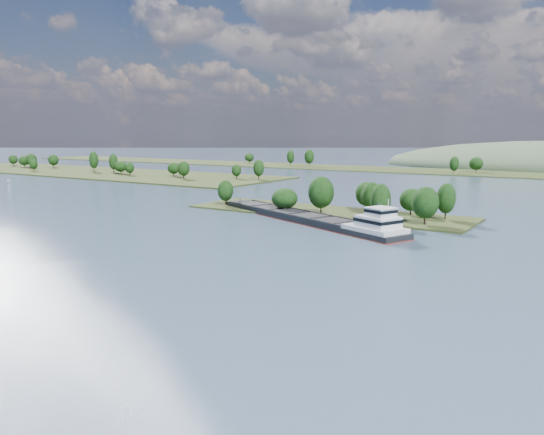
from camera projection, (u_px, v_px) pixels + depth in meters
The scene contains 6 objects.
ground at pixel (217, 242), 135.39m from camera, with size 1800.00×1800.00×0.00m, color #3B5067.
tree_island at pixel (343, 204), 179.51m from camera, with size 100.00×30.00×14.04m.
left_bank at pixel (89, 171), 374.49m from camera, with size 300.00×80.00×15.97m.
back_shoreline at pixel (484, 173), 362.78m from camera, with size 900.00×60.00×15.82m.
cargo_barge at pixel (314, 218), 164.35m from camera, with size 80.61×41.89×11.29m.
motorboat at pixel (9, 181), 298.51m from camera, with size 1.93×5.12×1.98m, color silver.
Camera 1 is at (84.00, 16.35, 27.68)m, focal length 35.00 mm.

